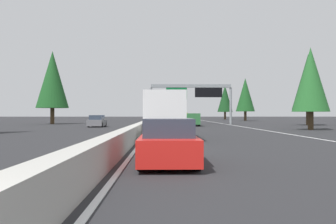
# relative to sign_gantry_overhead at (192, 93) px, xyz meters

# --- Properties ---
(ground_plane) EXTENTS (320.00, 320.00, 0.00)m
(ground_plane) POSITION_rel_sign_gantry_overhead_xyz_m (5.10, 6.04, -4.92)
(ground_plane) COLOR #262628
(median_barrier) EXTENTS (180.00, 0.56, 0.90)m
(median_barrier) POSITION_rel_sign_gantry_overhead_xyz_m (25.10, 6.34, -4.47)
(median_barrier) COLOR #ADAAA3
(median_barrier) RESTS_ON ground
(shoulder_stripe_right) EXTENTS (160.00, 0.16, 0.01)m
(shoulder_stripe_right) POSITION_rel_sign_gantry_overhead_xyz_m (15.10, -5.48, -4.91)
(shoulder_stripe_right) COLOR silver
(shoulder_stripe_right) RESTS_ON ground
(shoulder_stripe_median) EXTENTS (160.00, 0.16, 0.01)m
(shoulder_stripe_median) POSITION_rel_sign_gantry_overhead_xyz_m (15.10, 5.79, -4.91)
(shoulder_stripe_median) COLOR silver
(shoulder_stripe_median) RESTS_ON ground
(sign_gantry_overhead) EXTENTS (0.50, 12.68, 6.18)m
(sign_gantry_overhead) POSITION_rel_sign_gantry_overhead_xyz_m (0.00, 0.00, 0.00)
(sign_gantry_overhead) COLOR gray
(sign_gantry_overhead) RESTS_ON ground
(sedan_distant_b) EXTENTS (4.40, 1.80, 1.47)m
(sedan_distant_b) POSITION_rel_sign_gantry_overhead_xyz_m (-44.56, 4.38, -4.24)
(sedan_distant_b) COLOR red
(sedan_distant_b) RESTS_ON ground
(box_truck_far_center) EXTENTS (8.50, 2.40, 2.95)m
(box_truck_far_center) POSITION_rel_sign_gantry_overhead_xyz_m (-32.33, 4.44, -3.31)
(box_truck_far_center) COLOR white
(box_truck_far_center) RESTS_ON ground
(bus_distant_a) EXTENTS (11.50, 2.55, 3.10)m
(bus_distant_a) POSITION_rel_sign_gantry_overhead_xyz_m (24.00, 4.36, -3.20)
(bus_distant_a) COLOR #1E4793
(bus_distant_a) RESTS_ON ground
(sedan_far_right) EXTENTS (4.40, 1.80, 1.47)m
(sedan_far_right) POSITION_rel_sign_gantry_overhead_xyz_m (54.19, -3.20, -4.24)
(sedan_far_right) COLOR #1E4793
(sedan_far_right) RESTS_ON ground
(pickup_near_center) EXTENTS (5.60, 2.00, 1.86)m
(pickup_near_center) POSITION_rel_sign_gantry_overhead_xyz_m (16.80, 0.50, -4.01)
(pickup_near_center) COLOR #AD931E
(pickup_near_center) RESTS_ON ground
(minivan_far_left) EXTENTS (5.00, 1.95, 1.69)m
(minivan_far_left) POSITION_rel_sign_gantry_overhead_xyz_m (-7.37, 0.70, -3.97)
(minivan_far_left) COLOR #2D6B38
(minivan_far_left) RESTS_ON ground
(sedan_near_right) EXTENTS (4.40, 1.80, 1.47)m
(sedan_near_right) POSITION_rel_sign_gantry_overhead_xyz_m (29.98, 0.60, -4.24)
(sedan_near_right) COLOR slate
(sedan_near_right) RESTS_ON ground
(oncoming_near) EXTENTS (4.40, 1.80, 1.47)m
(oncoming_near) POSITION_rel_sign_gantry_overhead_xyz_m (-10.63, 12.70, -4.24)
(oncoming_near) COLOR slate
(oncoming_near) RESTS_ON ground
(conifer_right_near) EXTENTS (3.69, 3.69, 8.40)m
(conifer_right_near) POSITION_rel_sign_gantry_overhead_xyz_m (-19.32, -10.52, 0.17)
(conifer_right_near) COLOR #4C3823
(conifer_right_near) RESTS_ON ground
(conifer_right_mid) EXTENTS (4.50, 4.50, 10.23)m
(conifer_right_mid) POSITION_rel_sign_gantry_overhead_xyz_m (-3.99, -16.42, 1.29)
(conifer_right_mid) COLOR #4C3823
(conifer_right_mid) RESTS_ON ground
(conifer_right_far) EXTENTS (4.44, 4.44, 10.09)m
(conifer_right_far) POSITION_rel_sign_gantry_overhead_xyz_m (30.00, -15.06, 1.21)
(conifer_right_far) COLOR #4C3823
(conifer_right_far) RESTS_ON ground
(conifer_right_distant) EXTENTS (4.45, 4.45, 10.12)m
(conifer_right_distant) POSITION_rel_sign_gantry_overhead_xyz_m (51.32, -13.91, 1.23)
(conifer_right_distant) COLOR #4C3823
(conifer_right_distant) RESTS_ON ground
(conifer_left_near) EXTENTS (5.17, 5.17, 11.76)m
(conifer_left_near) POSITION_rel_sign_gantry_overhead_xyz_m (2.87, 22.30, 2.23)
(conifer_left_near) COLOR #4C3823
(conifer_left_near) RESTS_ON ground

